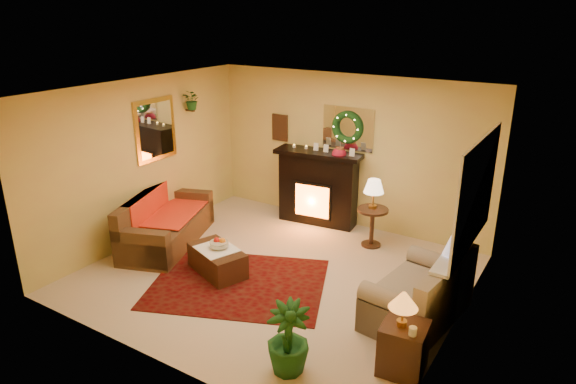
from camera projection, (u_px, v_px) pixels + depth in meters
The scene contains 31 objects.
floor at pixel (275, 274), 7.34m from camera, with size 5.00×5.00×0.00m, color beige.
ceiling at pixel (273, 92), 6.45m from camera, with size 5.00×5.00×0.00m, color white.
wall_back at pixel (347, 151), 8.69m from camera, with size 5.00×5.00×0.00m, color #EFD88C.
wall_front at pixel (149, 253), 5.10m from camera, with size 5.00×5.00×0.00m, color #EFD88C.
wall_left at pixel (143, 161), 8.14m from camera, with size 4.50×4.50×0.00m, color #EFD88C.
wall_right at pixel (463, 230), 5.65m from camera, with size 4.50×4.50×0.00m, color #EFD88C.
area_rug at pixel (238, 283), 7.09m from camera, with size 2.34×1.76×0.01m, color #6D0206.
sofa at pixel (167, 218), 8.18m from camera, with size 0.85×1.94×0.83m, color brown.
red_throw at pixel (172, 213), 8.32m from camera, with size 0.77×1.26×0.02m, color red.
fireplace at pixel (319, 192), 8.96m from camera, with size 1.34×0.42×1.23m, color black.
poinsettia at pixel (339, 154), 8.50m from camera, with size 0.24×0.24×0.24m, color #AF1631.
mantel_candle_a at pixel (294, 150), 8.93m from camera, with size 0.05×0.05×0.16m, color white.
mantel_candle_b at pixel (306, 151), 8.86m from camera, with size 0.05×0.05×0.16m, color silver.
mantel_mirror at pixel (348, 128), 8.53m from camera, with size 0.92×0.02×0.72m, color white.
wreath at pixel (347, 128), 8.50m from camera, with size 0.55×0.55×0.11m, color #194719.
wall_art at pixel (280, 128), 9.26m from camera, with size 0.32×0.03×0.48m, color #381E11.
gold_mirror at pixel (155, 130), 8.22m from camera, with size 0.03×0.84×1.00m, color gold.
hanging_plant at pixel (193, 109), 8.67m from camera, with size 0.33×0.28×0.36m, color #194719.
loveseat at pixel (418, 287), 6.20m from camera, with size 0.84×1.46×0.84m, color tan.
window_frame at pixel (477, 193), 6.01m from camera, with size 0.03×1.86×1.36m, color white.
window_glass at pixel (475, 193), 6.01m from camera, with size 0.02×1.70×1.22m, color black.
window_sill at pixel (461, 244), 6.29m from camera, with size 0.22×1.86×0.04m, color white.
mini_tree at pixel (451, 244), 5.91m from camera, with size 0.18×0.18×0.27m, color white.
sill_plant at pixel (478, 209), 6.79m from camera, with size 0.25×0.20×0.46m, color #224F27.
side_table_round at pixel (372, 227), 8.12m from camera, with size 0.49×0.49×0.63m, color #4E240F.
lamp_cream at pixel (374, 193), 7.96m from camera, with size 0.31×0.31×0.48m, color #FFDBAE.
end_table_square at pixel (403, 349), 5.32m from camera, with size 0.45×0.45×0.56m, color #503121.
lamp_tiffany at pixel (403, 309), 5.16m from camera, with size 0.30×0.30×0.44m, color orange.
coffee_table at pixel (217, 259), 7.32m from camera, with size 0.90×0.49×0.38m, color #4D3521.
fruit_bowl at pixel (219, 244), 7.26m from camera, with size 0.27×0.27×0.06m, color beige.
floor_palm at pixel (288, 334), 5.26m from camera, with size 1.34×1.34×2.40m, color #143A13.
Camera 1 is at (3.61, -5.40, 3.62)m, focal length 32.00 mm.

